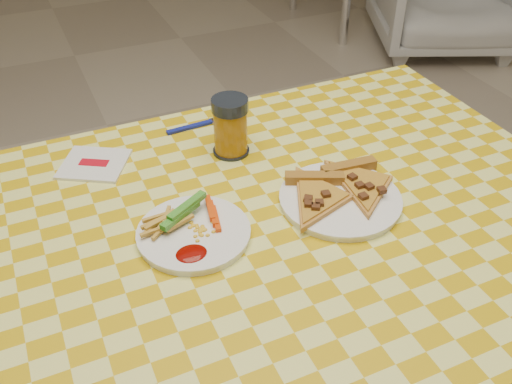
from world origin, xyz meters
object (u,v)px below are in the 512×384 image
Objects in this scene: plate_left at (194,234)px; table at (257,253)px; plate_right at (340,200)px; drink_glass at (230,127)px.

table is at bearing -5.30° from plate_left.
plate_right is 0.28m from drink_glass.
drink_glass is at bearing 116.11° from plate_right.
drink_glass is at bearing 54.22° from plate_left.
plate_right is at bearing -63.89° from drink_glass.
plate_left is 1.56× the size of drink_glass.
plate_left reaches higher than table.
plate_right is (0.28, -0.02, 0.00)m from plate_left.
plate_left is (-0.12, 0.01, 0.08)m from table.
drink_glass is (-0.12, 0.24, 0.06)m from plate_right.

